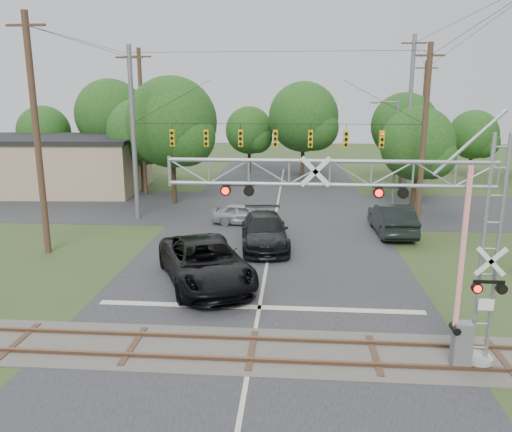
# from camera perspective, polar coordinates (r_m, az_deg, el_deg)

# --- Properties ---
(ground) EXTENTS (160.00, 160.00, 0.00)m
(ground) POSITION_cam_1_polar(r_m,az_deg,el_deg) (15.34, -1.18, -18.76)
(ground) COLOR #35441F
(ground) RESTS_ON ground
(road_main) EXTENTS (14.00, 90.00, 0.02)m
(road_main) POSITION_cam_1_polar(r_m,az_deg,el_deg) (24.37, 1.15, -6.17)
(road_main) COLOR #242426
(road_main) RESTS_ON ground
(road_cross) EXTENTS (90.00, 12.00, 0.02)m
(road_cross) POSITION_cam_1_polar(r_m,az_deg,el_deg) (37.84, 2.40, 0.92)
(road_cross) COLOR #242426
(road_cross) RESTS_ON ground
(railroad_track) EXTENTS (90.00, 3.20, 0.17)m
(railroad_track) POSITION_cam_1_polar(r_m,az_deg,el_deg) (17.05, -0.50, -15.11)
(railroad_track) COLOR #45423C
(railroad_track) RESTS_ON ground
(crossing_gantry) EXTENTS (10.10, 0.92, 7.21)m
(crossing_gantry) POSITION_cam_1_polar(r_m,az_deg,el_deg) (15.30, 15.01, -1.23)
(crossing_gantry) COLOR gray
(crossing_gantry) RESTS_ON ground
(traffic_signal_span) EXTENTS (19.34, 0.36, 11.50)m
(traffic_signal_span) POSITION_cam_1_polar(r_m,az_deg,el_deg) (33.02, 3.78, 9.09)
(traffic_signal_span) COLOR slate
(traffic_signal_span) RESTS_ON ground
(pickup_black) EXTENTS (5.86, 7.88, 1.99)m
(pickup_black) POSITION_cam_1_polar(r_m,az_deg,el_deg) (22.50, -5.83, -5.27)
(pickup_black) COLOR black
(pickup_black) RESTS_ON ground
(car_dark) EXTENTS (3.21, 6.49, 1.81)m
(car_dark) POSITION_cam_1_polar(r_m,az_deg,el_deg) (27.86, 0.98, -1.73)
(car_dark) COLOR black
(car_dark) RESTS_ON ground
(sedan_silver) EXTENTS (4.32, 2.05, 1.43)m
(sedan_silver) POSITION_cam_1_polar(r_m,az_deg,el_deg) (32.83, -1.35, 0.25)
(sedan_silver) COLOR gray
(sedan_silver) RESTS_ON ground
(suv_dark) EXTENTS (2.20, 5.78, 1.88)m
(suv_dark) POSITION_cam_1_polar(r_m,az_deg,el_deg) (31.59, 15.27, -0.32)
(suv_dark) COLOR black
(suv_dark) RESTS_ON ground
(commercial_building) EXTENTS (21.19, 11.71, 4.83)m
(commercial_building) POSITION_cam_1_polar(r_m,az_deg,el_deg) (49.35, -24.71, 5.47)
(commercial_building) COLOR tan
(commercial_building) RESTS_ON ground
(streetlight) EXTENTS (2.14, 0.22, 8.03)m
(streetlight) POSITION_cam_1_polar(r_m,az_deg,el_deg) (39.40, 15.44, 7.55)
(streetlight) COLOR slate
(streetlight) RESTS_ON ground
(utility_poles) EXTENTS (27.21, 27.05, 13.87)m
(utility_poles) POSITION_cam_1_polar(r_m,az_deg,el_deg) (35.63, 6.82, 10.48)
(utility_poles) COLOR #442A1F
(utility_poles) RESTS_ON ground
(treeline) EXTENTS (54.82, 23.00, 10.06)m
(treeline) POSITION_cam_1_polar(r_m,az_deg,el_deg) (47.57, 2.00, 10.37)
(treeline) COLOR #322417
(treeline) RESTS_ON ground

